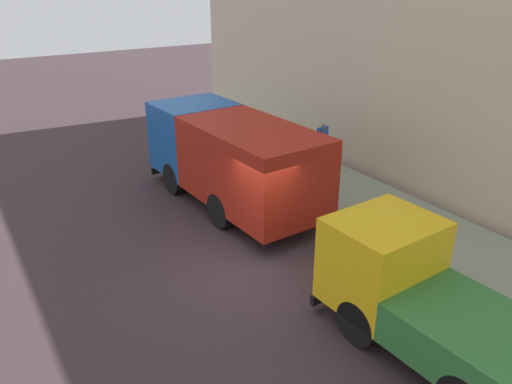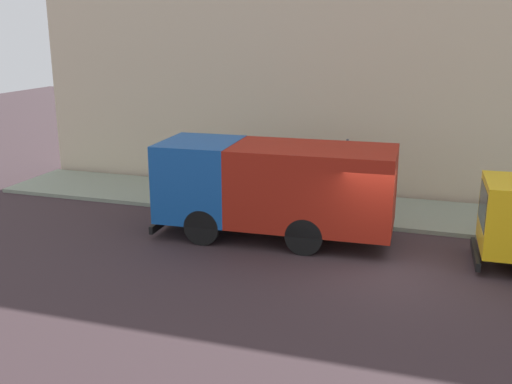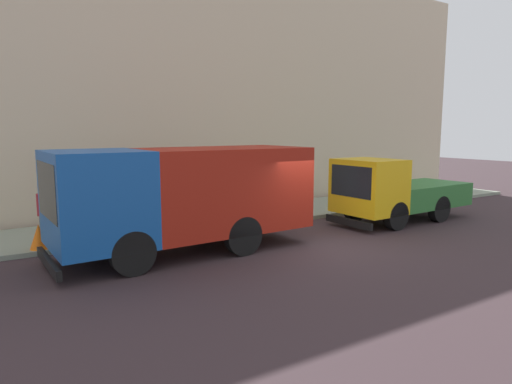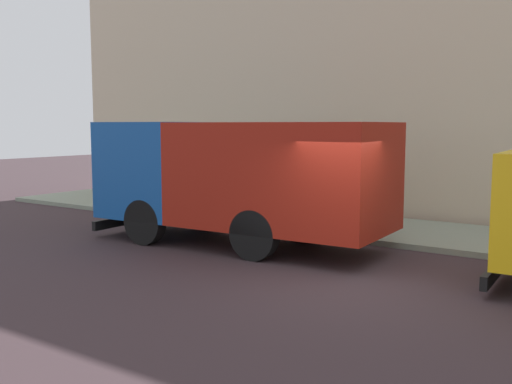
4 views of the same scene
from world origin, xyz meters
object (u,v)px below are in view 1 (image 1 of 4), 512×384
Objects in this scene: street_sign_post at (321,159)px; pedestrian_walking at (236,137)px; small_flatbed_truck at (434,305)px; large_utility_truck at (231,156)px; traffic_cone_orange at (231,150)px.

pedestrian_walking is at bearing 90.70° from street_sign_post.
small_flatbed_truck is 11.63m from pedestrian_walking.
traffic_cone_orange is (1.97, 3.48, -1.18)m from large_utility_truck.
small_flatbed_truck reaches higher than traffic_cone_orange.
traffic_cone_orange is 5.42m from street_sign_post.
large_utility_truck is at bearing -34.13° from pedestrian_walking.
street_sign_post reaches higher than pedestrian_walking.
large_utility_truck is 4.17m from traffic_cone_orange.
small_flatbed_truck is 8.33× the size of traffic_cone_orange.
traffic_cone_orange is at bearing 77.09° from small_flatbed_truck.
street_sign_post reaches higher than traffic_cone_orange.
small_flatbed_truck is at bearing -12.97° from pedestrian_walking.
street_sign_post is at bearing 67.06° from small_flatbed_truck.
street_sign_post is (2.17, -1.80, 0.02)m from large_utility_truck.
small_flatbed_truck is at bearing -110.69° from street_sign_post.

